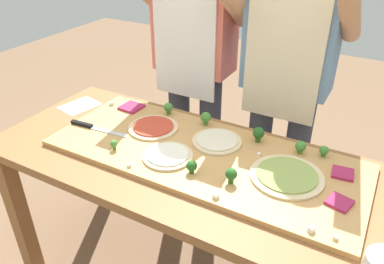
% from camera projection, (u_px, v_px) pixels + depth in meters
% --- Properties ---
extents(prep_table, '(1.79, 0.71, 0.77)m').
position_uv_depth(prep_table, '(201.00, 184.00, 1.54)').
color(prep_table, brown).
rests_on(prep_table, ground).
extents(cutting_board, '(1.26, 0.51, 0.02)m').
position_uv_depth(cutting_board, '(203.00, 155.00, 1.52)').
color(cutting_board, tan).
rests_on(cutting_board, prep_table).
extents(chefs_knife, '(0.29, 0.05, 0.02)m').
position_uv_depth(chefs_knife, '(91.00, 127.00, 1.68)').
color(chefs_knife, '#B7BABF').
rests_on(chefs_knife, cutting_board).
extents(pizza_whole_cheese_artichoke, '(0.21, 0.21, 0.02)m').
position_uv_depth(pizza_whole_cheese_artichoke, '(217.00, 141.00, 1.57)').
color(pizza_whole_cheese_artichoke, beige).
rests_on(pizza_whole_cheese_artichoke, cutting_board).
extents(pizza_whole_tomato_red, '(0.22, 0.22, 0.02)m').
position_uv_depth(pizza_whole_tomato_red, '(153.00, 127.00, 1.67)').
color(pizza_whole_tomato_red, beige).
rests_on(pizza_whole_tomato_red, cutting_board).
extents(pizza_whole_pesto_green, '(0.27, 0.27, 0.02)m').
position_uv_depth(pizza_whole_pesto_green, '(287.00, 176.00, 1.37)').
color(pizza_whole_pesto_green, beige).
rests_on(pizza_whole_pesto_green, cutting_board).
extents(pizza_whole_white_garlic, '(0.20, 0.20, 0.02)m').
position_uv_depth(pizza_whole_white_garlic, '(168.00, 155.00, 1.48)').
color(pizza_whole_white_garlic, beige).
rests_on(pizza_whole_white_garlic, cutting_board).
extents(pizza_slice_far_right, '(0.09, 0.09, 0.01)m').
position_uv_depth(pizza_slice_far_right, '(339.00, 202.00, 1.25)').
color(pizza_slice_far_right, '#9E234C').
rests_on(pizza_slice_far_right, cutting_board).
extents(pizza_slice_near_left, '(0.10, 0.10, 0.01)m').
position_uv_depth(pizza_slice_near_left, '(132.00, 107.00, 1.85)').
color(pizza_slice_near_left, '#9E234C').
rests_on(pizza_slice_near_left, cutting_board).
extents(pizza_slice_near_right, '(0.08, 0.08, 0.01)m').
position_uv_depth(pizza_slice_near_right, '(343.00, 173.00, 1.39)').
color(pizza_slice_near_right, '#9E234C').
rests_on(pizza_slice_near_right, cutting_board).
extents(broccoli_floret_center_left, '(0.04, 0.04, 0.06)m').
position_uv_depth(broccoli_floret_center_left, '(231.00, 175.00, 1.33)').
color(broccoli_floret_center_left, '#2C5915').
rests_on(broccoli_floret_center_left, cutting_board).
extents(broccoli_floret_front_mid, '(0.05, 0.05, 0.06)m').
position_uv_depth(broccoli_floret_front_mid, '(206.00, 118.00, 1.69)').
color(broccoli_floret_front_mid, '#487A23').
rests_on(broccoli_floret_front_mid, cutting_board).
extents(broccoli_floret_back_right, '(0.04, 0.04, 0.05)m').
position_uv_depth(broccoli_floret_back_right, '(301.00, 147.00, 1.49)').
color(broccoli_floret_back_right, '#487A23').
rests_on(broccoli_floret_back_right, cutting_board).
extents(broccoli_floret_front_right, '(0.03, 0.03, 0.04)m').
position_uv_depth(broccoli_floret_front_right, '(114.00, 144.00, 1.52)').
color(broccoli_floret_front_right, '#487A23').
rests_on(broccoli_floret_front_right, cutting_board).
extents(broccoli_floret_front_left, '(0.04, 0.04, 0.06)m').
position_uv_depth(broccoli_floret_front_left, '(168.00, 108.00, 1.78)').
color(broccoli_floret_front_left, '#487A23').
rests_on(broccoli_floret_front_left, cutting_board).
extents(broccoli_floret_back_left, '(0.05, 0.05, 0.07)m').
position_uv_depth(broccoli_floret_back_left, '(258.00, 133.00, 1.57)').
color(broccoli_floret_back_left, '#2C5915').
rests_on(broccoli_floret_back_left, cutting_board).
extents(broccoli_floret_center_right, '(0.04, 0.04, 0.05)m').
position_uv_depth(broccoli_floret_center_right, '(192.00, 166.00, 1.38)').
color(broccoli_floret_center_right, '#2C5915').
rests_on(broccoli_floret_center_right, cutting_board).
extents(broccoli_floret_back_mid, '(0.04, 0.04, 0.05)m').
position_uv_depth(broccoli_floret_back_mid, '(324.00, 151.00, 1.48)').
color(broccoli_floret_back_mid, '#487A23').
rests_on(broccoli_floret_back_mid, cutting_board).
extents(cheese_crumble_a, '(0.02, 0.02, 0.02)m').
position_uv_depth(cheese_crumble_a, '(311.00, 229.00, 1.14)').
color(cheese_crumble_a, white).
rests_on(cheese_crumble_a, cutting_board).
extents(cheese_crumble_b, '(0.02, 0.02, 0.01)m').
position_uv_depth(cheese_crumble_b, '(259.00, 155.00, 1.49)').
color(cheese_crumble_b, white).
rests_on(cheese_crumble_b, cutting_board).
extents(cheese_crumble_c, '(0.02, 0.02, 0.01)m').
position_uv_depth(cheese_crumble_c, '(129.00, 165.00, 1.43)').
color(cheese_crumble_c, silver).
rests_on(cheese_crumble_c, cutting_board).
extents(cheese_crumble_d, '(0.02, 0.02, 0.02)m').
position_uv_depth(cheese_crumble_d, '(112.00, 103.00, 1.88)').
color(cheese_crumble_d, white).
rests_on(cheese_crumble_d, cutting_board).
extents(cheese_crumble_e, '(0.02, 0.02, 0.01)m').
position_uv_depth(cheese_crumble_e, '(336.00, 238.00, 1.11)').
color(cheese_crumble_e, silver).
rests_on(cheese_crumble_e, cutting_board).
extents(cheese_crumble_f, '(0.02, 0.02, 0.02)m').
position_uv_depth(cheese_crumble_f, '(216.00, 196.00, 1.27)').
color(cheese_crumble_f, white).
rests_on(cheese_crumble_f, cutting_board).
extents(recipe_note, '(0.17, 0.21, 0.00)m').
position_uv_depth(recipe_note, '(80.00, 106.00, 1.92)').
color(recipe_note, white).
rests_on(recipe_note, prep_table).
extents(cook_left, '(0.54, 0.39, 1.67)m').
position_uv_depth(cook_left, '(194.00, 52.00, 1.95)').
color(cook_left, '#333847').
rests_on(cook_left, ground).
extents(cook_right, '(0.54, 0.39, 1.67)m').
position_uv_depth(cook_right, '(287.00, 69.00, 1.74)').
color(cook_right, '#333847').
rests_on(cook_right, ground).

